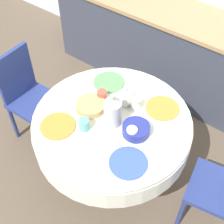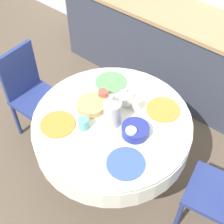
{
  "view_description": "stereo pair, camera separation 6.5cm",
  "coord_description": "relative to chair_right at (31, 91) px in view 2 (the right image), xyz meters",
  "views": [
    {
      "loc": [
        0.91,
        -1.2,
        2.52
      ],
      "look_at": [
        0.0,
        0.0,
        0.86
      ],
      "focal_mm": 50.0,
      "sensor_mm": 36.0,
      "label": 1
    },
    {
      "loc": [
        0.96,
        -1.16,
        2.52
      ],
      "look_at": [
        0.0,
        0.0,
        0.86
      ],
      "focal_mm": 50.0,
      "sensor_mm": 36.0,
      "label": 2
    }
  ],
  "objects": [
    {
      "name": "plate_near_left",
      "position": [
        0.67,
        -0.25,
        0.26
      ],
      "size": [
        0.26,
        0.26,
        0.01
      ],
      "primitive_type": "cylinder",
      "color": "orange",
      "rests_on": "dining_table"
    },
    {
      "name": "cup_far_right",
      "position": [
        1.01,
        0.25,
        0.3
      ],
      "size": [
        0.08,
        0.08,
        0.09
      ],
      "primitive_type": "cylinder",
      "color": "white",
      "rests_on": "dining_table"
    },
    {
      "name": "plate_far_right",
      "position": [
        1.18,
        0.36,
        0.26
      ],
      "size": [
        0.26,
        0.26,
        0.01
      ],
      "primitive_type": "cylinder",
      "color": "orange",
      "rests_on": "dining_table"
    },
    {
      "name": "chair_right",
      "position": [
        0.0,
        0.0,
        0.0
      ],
      "size": [
        0.42,
        0.42,
        0.94
      ],
      "rotation": [
        0.0,
        0.0,
        -1.53
      ],
      "color": "navy",
      "rests_on": "ground_plane"
    },
    {
      "name": "plate_far_left",
      "position": [
        0.68,
        0.34,
        0.26
      ],
      "size": [
        0.26,
        0.26,
        0.01
      ],
      "primitive_type": "cylinder",
      "color": "#5BA85B",
      "rests_on": "dining_table"
    },
    {
      "name": "ground_plane",
      "position": [
        0.94,
        0.04,
        -0.52
      ],
      "size": [
        12.0,
        12.0,
        0.0
      ],
      "primitive_type": "plane",
      "color": "brown"
    },
    {
      "name": "kitchen_counter",
      "position": [
        0.94,
        1.43,
        -0.05
      ],
      "size": [
        3.24,
        0.64,
        0.93
      ],
      "color": "#383D4C",
      "rests_on": "ground_plane"
    },
    {
      "name": "cup_far_left",
      "position": [
        0.76,
        0.16,
        0.3
      ],
      "size": [
        0.08,
        0.08,
        0.09
      ],
      "primitive_type": "cylinder",
      "color": "#CC4C3D",
      "rests_on": "dining_table"
    },
    {
      "name": "fruit_bowl",
      "position": [
        1.16,
        0.04,
        0.29
      ],
      "size": [
        0.2,
        0.2,
        0.07
      ],
      "primitive_type": "cylinder",
      "color": "navy",
      "rests_on": "dining_table"
    },
    {
      "name": "teapot",
      "position": [
        0.93,
        0.22,
        0.34
      ],
      "size": [
        0.19,
        0.14,
        0.18
      ],
      "color": "silver",
      "rests_on": "dining_table"
    },
    {
      "name": "dining_table",
      "position": [
        0.94,
        0.04,
        0.13
      ],
      "size": [
        1.2,
        1.2,
        0.78
      ],
      "color": "tan",
      "rests_on": "ground_plane"
    },
    {
      "name": "cup_near_right",
      "position": [
        1.15,
        -0.01,
        0.3
      ],
      "size": [
        0.08,
        0.08,
        0.09
      ],
      "primitive_type": "cylinder",
      "color": "white",
      "rests_on": "dining_table"
    },
    {
      "name": "bread_basket",
      "position": [
        0.75,
        0.03,
        0.28
      ],
      "size": [
        0.23,
        0.23,
        0.05
      ],
      "primitive_type": "cylinder",
      "color": "tan",
      "rests_on": "dining_table"
    },
    {
      "name": "plate_near_right",
      "position": [
        1.26,
        -0.2,
        0.26
      ],
      "size": [
        0.26,
        0.26,
        0.01
      ],
      "primitive_type": "cylinder",
      "color": "#3856AD",
      "rests_on": "dining_table"
    },
    {
      "name": "cup_near_left",
      "position": [
        0.84,
        -0.15,
        0.3
      ],
      "size": [
        0.08,
        0.08,
        0.09
      ],
      "primitive_type": "cylinder",
      "color": "#5BA39E",
      "rests_on": "dining_table"
    },
    {
      "name": "coffee_carafe",
      "position": [
        0.97,
        0.02,
        0.38
      ],
      "size": [
        0.13,
        0.13,
        0.29
      ],
      "color": "#B2B2B7",
      "rests_on": "dining_table"
    }
  ]
}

